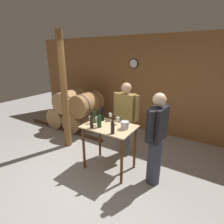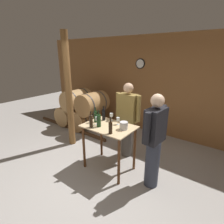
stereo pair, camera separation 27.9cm
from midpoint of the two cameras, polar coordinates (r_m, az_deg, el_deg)
name	(u,v)px [view 1 (the left image)]	position (r m, az deg, el deg)	size (l,w,h in m)	color
ground_plane	(96,182)	(3.44, -7.87, -21.78)	(14.00, 14.00, 0.00)	#9E9993
back_wall	(151,86)	(5.02, 11.11, 8.33)	(8.40, 0.08, 2.70)	brown
barrel_rack	(74,110)	(5.45, -13.63, 0.49)	(2.83, 0.84, 1.18)	#4C331E
tasting_table	(109,136)	(3.37, -3.29, -7.80)	(0.96, 0.66, 0.92)	#D1B284
wooden_post	(64,93)	(4.23, -17.21, 5.96)	(0.16, 0.16, 2.70)	brown
wine_bottle_far_left	(95,117)	(3.43, -7.93, -1.55)	(0.06, 0.06, 0.31)	#193819
wine_bottle_left	(103,115)	(3.52, -5.33, -0.94)	(0.07, 0.07, 0.30)	black
wine_bottle_center	(92,122)	(3.20, -9.19, -3.22)	(0.07, 0.07, 0.31)	black
wine_bottle_right	(99,121)	(3.21, -6.67, -2.94)	(0.08, 0.08, 0.32)	#193819
wine_bottle_far_right	(113,128)	(2.94, -2.52, -5.15)	(0.07, 0.07, 0.28)	black
wine_glass_near_left	(91,118)	(3.42, -9.36, -2.08)	(0.07, 0.07, 0.14)	silver
wine_glass_near_center	(97,119)	(3.31, -7.38, -2.45)	(0.06, 0.06, 0.16)	silver
wine_glass_near_right	(110,115)	(3.50, -2.78, -1.06)	(0.07, 0.07, 0.16)	silver
wine_glass_far_side	(118,119)	(3.33, -0.44, -2.40)	(0.06, 0.06, 0.14)	silver
ice_bucket	(125,125)	(3.14, 1.65, -4.36)	(0.15, 0.15, 0.14)	silver
person_host	(126,119)	(3.79, 2.36, -2.20)	(0.59, 0.24, 1.65)	#4C4742
person_visitor_with_scarf	(156,139)	(2.99, 11.60, -8.56)	(0.25, 0.59, 1.64)	#333847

